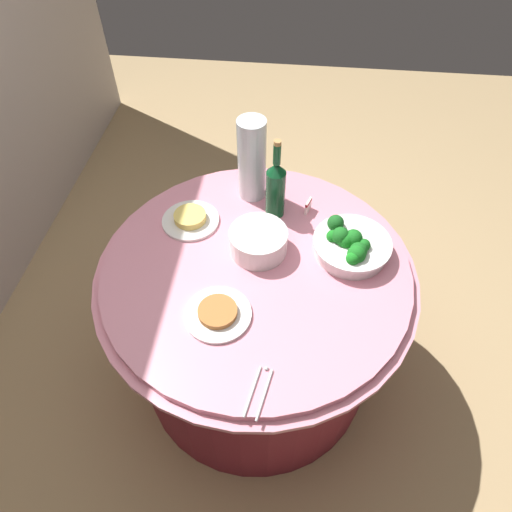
% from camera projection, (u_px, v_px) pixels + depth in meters
% --- Properties ---
extents(ground_plane, '(6.00, 6.00, 0.00)m').
position_uv_depth(ground_plane, '(256.00, 364.00, 2.18)').
color(ground_plane, tan).
extents(buffet_table, '(1.16, 1.16, 0.74)m').
position_uv_depth(buffet_table, '(256.00, 321.00, 1.90)').
color(buffet_table, maroon).
rests_on(buffet_table, ground_plane).
extents(broccoli_bowl, '(0.28, 0.28, 0.12)m').
position_uv_depth(broccoli_bowl, '(351.00, 245.00, 1.62)').
color(broccoli_bowl, white).
rests_on(broccoli_bowl, buffet_table).
extents(plate_stack, '(0.21, 0.21, 0.09)m').
position_uv_depth(plate_stack, '(258.00, 241.00, 1.63)').
color(plate_stack, white).
rests_on(plate_stack, buffet_table).
extents(wine_bottle, '(0.07, 0.07, 0.34)m').
position_uv_depth(wine_bottle, '(276.00, 188.00, 1.70)').
color(wine_bottle, '#0D4320').
rests_on(wine_bottle, buffet_table).
extents(decorative_fruit_vase, '(0.11, 0.11, 0.34)m').
position_uv_depth(decorative_fruit_vase, '(252.00, 162.00, 1.75)').
color(decorative_fruit_vase, silver).
rests_on(decorative_fruit_vase, buffet_table).
extents(serving_tongs, '(0.17, 0.07, 0.01)m').
position_uv_depth(serving_tongs, '(259.00, 391.00, 1.31)').
color(serving_tongs, silver).
rests_on(serving_tongs, buffet_table).
extents(food_plate_noodles, '(0.22, 0.22, 0.04)m').
position_uv_depth(food_plate_noodles, '(190.00, 219.00, 1.75)').
color(food_plate_noodles, white).
rests_on(food_plate_noodles, buffet_table).
extents(food_plate_peanuts, '(0.22, 0.22, 0.03)m').
position_uv_depth(food_plate_peanuts, '(218.00, 313.00, 1.47)').
color(food_plate_peanuts, white).
rests_on(food_plate_peanuts, buffet_table).
extents(label_placard_front, '(0.05, 0.03, 0.05)m').
position_uv_depth(label_placard_front, '(308.00, 205.00, 1.78)').
color(label_placard_front, white).
rests_on(label_placard_front, buffet_table).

